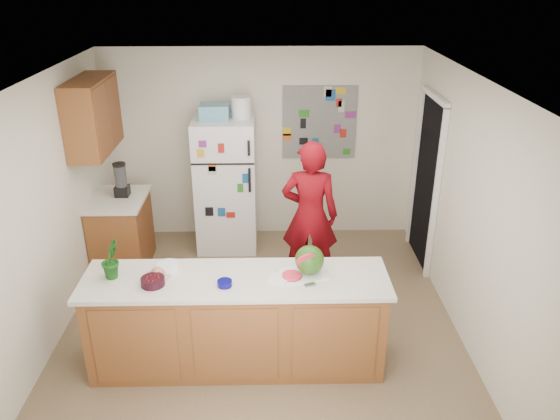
{
  "coord_description": "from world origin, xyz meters",
  "views": [
    {
      "loc": [
        0.1,
        -4.58,
        3.41
      ],
      "look_at": [
        0.2,
        0.2,
        1.25
      ],
      "focal_mm": 35.0,
      "sensor_mm": 36.0,
      "label": 1
    }
  ],
  "objects_px": {
    "cherry_bowl": "(153,281)",
    "refrigerator": "(226,184)",
    "person": "(310,216)",
    "watermelon": "(310,260)"
  },
  "relations": [
    {
      "from": "cherry_bowl",
      "to": "refrigerator",
      "type": "bearing_deg",
      "value": 79.86
    },
    {
      "from": "person",
      "to": "watermelon",
      "type": "height_order",
      "value": "person"
    },
    {
      "from": "watermelon",
      "to": "cherry_bowl",
      "type": "distance_m",
      "value": 1.35
    },
    {
      "from": "refrigerator",
      "to": "watermelon",
      "type": "distance_m",
      "value": 2.5
    },
    {
      "from": "refrigerator",
      "to": "cherry_bowl",
      "type": "bearing_deg",
      "value": -100.14
    },
    {
      "from": "refrigerator",
      "to": "person",
      "type": "distance_m",
      "value": 1.41
    },
    {
      "from": "person",
      "to": "watermelon",
      "type": "relative_size",
      "value": 6.78
    },
    {
      "from": "person",
      "to": "cherry_bowl",
      "type": "distance_m",
      "value": 2.07
    },
    {
      "from": "refrigerator",
      "to": "watermelon",
      "type": "bearing_deg",
      "value": -68.85
    },
    {
      "from": "person",
      "to": "refrigerator",
      "type": "bearing_deg",
      "value": -38.03
    }
  ]
}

